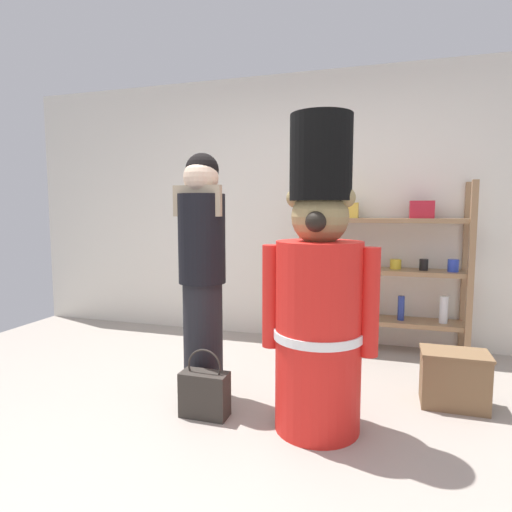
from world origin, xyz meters
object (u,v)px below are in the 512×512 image
at_px(teddy_bear_guard, 319,299).
at_px(shopping_bag, 205,393).
at_px(person_shopper, 202,269).
at_px(merchandise_shelf, 383,265).
at_px(display_crate, 454,379).

bearing_deg(teddy_bear_guard, shopping_bag, -175.19).
bearing_deg(person_shopper, merchandise_shelf, 51.04).
relative_size(merchandise_shelf, teddy_bear_guard, 0.85).
relative_size(teddy_bear_guard, display_crate, 4.28).
xyz_separation_m(person_shopper, shopping_bag, (0.12, -0.25, -0.74)).
bearing_deg(shopping_bag, display_crate, 22.09).
bearing_deg(display_crate, person_shopper, -167.59).
relative_size(shopping_bag, display_crate, 1.02).
xyz_separation_m(merchandise_shelf, display_crate, (0.48, -1.06, -0.60)).
distance_m(teddy_bear_guard, shopping_bag, 0.94).
distance_m(person_shopper, shopping_bag, 0.79).
bearing_deg(person_shopper, display_crate, 12.41).
relative_size(teddy_bear_guard, person_shopper, 1.09).
relative_size(merchandise_shelf, shopping_bag, 3.55).
distance_m(merchandise_shelf, teddy_bear_guard, 1.65).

